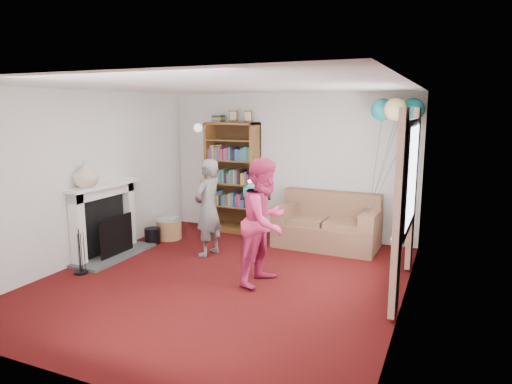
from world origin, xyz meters
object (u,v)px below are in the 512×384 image
at_px(person_magenta, 265,222).
at_px(person_striped, 208,208).
at_px(birthday_cake, 256,192).
at_px(sofa, 328,226).
at_px(bookcase, 233,179).

bearing_deg(person_magenta, person_striped, 69.67).
bearing_deg(birthday_cake, person_striped, 154.72).
xyz_separation_m(sofa, birthday_cake, (-0.55, -1.69, 0.81)).
xyz_separation_m(bookcase, birthday_cake, (1.30, -1.93, 0.17)).
bearing_deg(person_striped, sofa, 136.38).
distance_m(sofa, person_striped, 2.02).
height_order(bookcase, person_striped, bookcase).
bearing_deg(person_striped, birthday_cake, 73.07).
bearing_deg(person_magenta, bookcase, 44.60).
height_order(sofa, person_magenta, person_magenta).
height_order(person_striped, person_magenta, person_magenta).
height_order(person_magenta, birthday_cake, person_magenta).
relative_size(bookcase, sofa, 1.34).
bearing_deg(person_striped, person_magenta, 68.79).
distance_m(person_striped, birthday_cake, 1.18).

